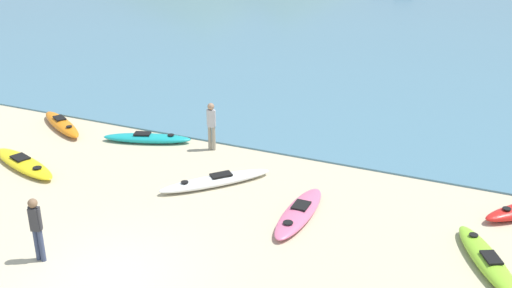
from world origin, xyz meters
TOP-DOWN VIEW (x-y plane):
  - ground_plane at (0.00, 0.00)m, footprint 400.00×400.00m
  - bay_water at (0.00, 43.16)m, footprint 160.00×70.00m
  - kayak_on_sand_0 at (-0.01, 5.25)m, footprint 2.81×3.07m
  - kayak_on_sand_1 at (2.96, 4.45)m, footprint 0.79×3.08m
  - kayak_on_sand_2 at (-7.49, 7.08)m, footprint 3.11×2.18m
  - kayak_on_sand_3 at (-3.82, 7.26)m, footprint 3.18×1.65m
  - kayak_on_sand_4 at (-6.22, 3.83)m, footprint 3.47×1.85m
  - kayak_on_sand_6 at (7.81, 4.04)m, footprint 2.03×3.07m
  - person_near_foreground at (-1.93, -0.04)m, footprint 0.33×0.24m
  - person_near_waterline at (-1.41, 7.61)m, footprint 0.34×0.25m

SIDE VIEW (x-z plane):
  - ground_plane at x=0.00m, z-range 0.00..0.00m
  - bay_water at x=0.00m, z-range 0.00..0.06m
  - kayak_on_sand_1 at x=2.96m, z-range -0.02..0.29m
  - kayak_on_sand_4 at x=-6.22m, z-range -0.02..0.30m
  - kayak_on_sand_0 at x=-0.01m, z-range -0.02..0.31m
  - kayak_on_sand_3 at x=-3.82m, z-range -0.02..0.32m
  - kayak_on_sand_6 at x=7.81m, z-range -0.02..0.36m
  - kayak_on_sand_2 at x=-7.49m, z-range -0.02..0.37m
  - person_near_foreground at x=-1.93m, z-range 0.12..1.76m
  - person_near_waterline at x=-1.41m, z-range 0.12..1.80m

